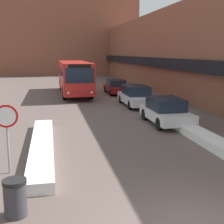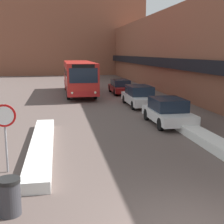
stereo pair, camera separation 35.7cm
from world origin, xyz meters
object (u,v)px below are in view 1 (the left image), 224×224
Objects in this scene: city_bus at (74,76)px; parked_car_back at (116,87)px; stop_sign at (7,124)px; parked_car_front at (166,111)px; parked_car_middle at (136,96)px; trash_bin at (15,198)px.

parked_car_back is (4.06, -0.35, -1.03)m from city_bus.
parked_car_back is 21.14m from stop_sign.
city_bus is 14.59m from parked_car_front.
trash_bin is (-7.33, -15.21, -0.28)m from parked_car_middle.
city_bus is 12.03× the size of trash_bin.
parked_car_back is 23.72m from trash_bin.
parked_car_back is 4.74× the size of trash_bin.
stop_sign is (-7.83, -5.98, 0.95)m from parked_car_front.
parked_car_front is 0.88× the size of parked_car_middle.
parked_car_middle is at bearing -62.21° from city_bus.
parked_car_middle is at bearing -90.00° from parked_car_back.
trash_bin is at bearing -115.74° from parked_car_middle.
city_bus reaches higher than parked_car_middle.
parked_car_middle is 7.35m from parked_car_back.
trash_bin is (0.50, -2.94, -1.22)m from stop_sign.
trash_bin is at bearing -108.00° from parked_car_back.
parked_car_middle is 16.88m from trash_bin.
parked_car_back is at bearing 90.00° from parked_car_front.
parked_car_front is at bearing 37.38° from stop_sign.
trash_bin is at bearing -80.41° from stop_sign.
parked_car_middle is (4.06, -7.70, -0.96)m from city_bus.
parked_car_middle is at bearing 57.45° from stop_sign.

